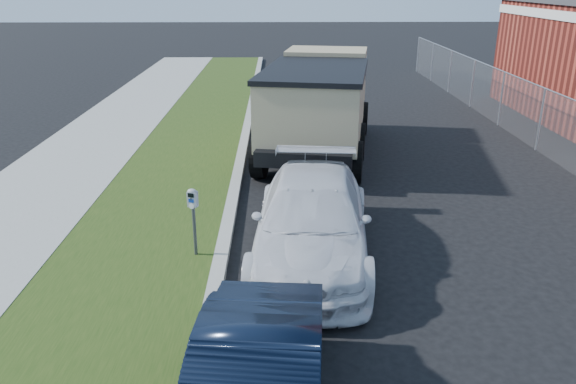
{
  "coord_description": "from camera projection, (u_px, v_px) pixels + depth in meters",
  "views": [
    {
      "loc": [
        -1.59,
        -8.7,
        4.68
      ],
      "look_at": [
        -1.4,
        1.0,
        1.0
      ],
      "focal_mm": 35.0,
      "sensor_mm": 36.0,
      "label": 1
    }
  ],
  "objects": [
    {
      "name": "ground",
      "position": [
        369.0,
        265.0,
        9.82
      ],
      "size": [
        120.0,
        120.0,
        0.0
      ],
      "primitive_type": "plane",
      "color": "black",
      "rests_on": "ground"
    },
    {
      "name": "dump_truck",
      "position": [
        319.0,
        99.0,
        15.99
      ],
      "size": [
        3.69,
        7.09,
        2.65
      ],
      "rotation": [
        0.0,
        0.0,
        -0.18
      ],
      "color": "black",
      "rests_on": "ground"
    },
    {
      "name": "parking_meter",
      "position": [
        193.0,
        208.0,
        9.61
      ],
      "size": [
        0.2,
        0.16,
        1.25
      ],
      "rotation": [
        0.0,
        0.0,
        -0.34
      ],
      "color": "#3F4247",
      "rests_on": "ground"
    },
    {
      "name": "white_wagon",
      "position": [
        311.0,
        219.0,
        9.91
      ],
      "size": [
        2.44,
        5.08,
        1.43
      ],
      "primitive_type": "imported",
      "rotation": [
        0.0,
        0.0,
        -0.09
      ],
      "color": "silver",
      "rests_on": "ground"
    },
    {
      "name": "streetside",
      "position": [
        85.0,
        218.0,
        11.57
      ],
      "size": [
        6.12,
        50.0,
        0.15
      ],
      "color": "gray",
      "rests_on": "ground"
    },
    {
      "name": "chainlink_fence",
      "position": [
        542.0,
        107.0,
        16.03
      ],
      "size": [
        0.06,
        30.06,
        30.0
      ],
      "color": "slate",
      "rests_on": "ground"
    }
  ]
}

